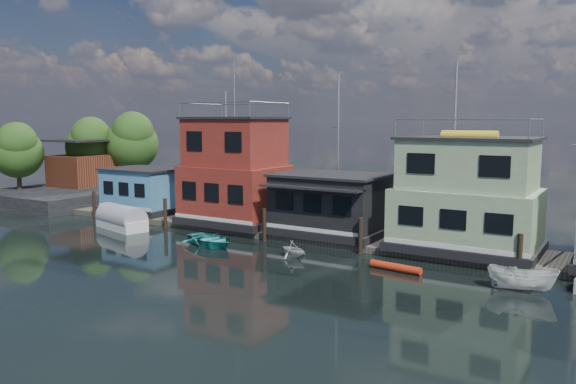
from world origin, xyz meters
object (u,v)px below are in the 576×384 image
Objects in this scene: dinghy_white at (293,249)px; tarp_runabout at (121,219)px; houseboat_dark at (330,204)px; motorboat at (522,278)px; houseboat_green at (467,197)px; red_kayak at (396,267)px; houseboat_red at (235,173)px; houseboat_blue at (145,190)px; dinghy_teal at (210,239)px.

tarp_runabout is at bearing 102.45° from dinghy_white.
motorboat is (13.12, -5.63, -1.80)m from houseboat_dark.
houseboat_green reaches higher than red_kayak.
houseboat_green reaches higher than dinghy_white.
motorboat is (21.12, -5.65, -3.49)m from houseboat_red.
houseboat_blue is at bearing 76.34° from motorboat.
dinghy_white reaches higher than red_kayak.
houseboat_blue is 17.50m from houseboat_dark.
houseboat_red is 16.20m from red_kayak.
dinghy_teal is at bearing -171.06° from red_kayak.
red_kayak is (6.76, -5.41, -2.20)m from houseboat_dark.
houseboat_dark is 1.86× the size of dinghy_teal.
houseboat_blue reaches higher than red_kayak.
motorboat reaches higher than dinghy_white.
tarp_runabout is (-23.84, -4.96, -2.84)m from houseboat_green.
red_kayak is at bearing -72.81° from dinghy_white.
houseboat_dark is 1.47× the size of tarp_runabout.
houseboat_blue is 1.27× the size of tarp_runabout.
dinghy_white reaches higher than dinghy_teal.
red_kayak is 1.54× the size of dinghy_white.
houseboat_red reaches higher than motorboat.
houseboat_red is at bearing 50.32° from tarp_runabout.
tarp_runabout is at bearing -168.24° from houseboat_green.
tarp_runabout is (-6.84, -4.96, -3.39)m from houseboat_red.
red_kayak is 12.39m from dinghy_teal.
houseboat_red reaches higher than dinghy_teal.
houseboat_dark reaches higher than dinghy_teal.
motorboat is at bearing -53.86° from houseboat_green.
houseboat_green reaches higher than motorboat.
houseboat_red reaches higher than red_kayak.
dinghy_white is at bearing -146.39° from houseboat_green.
motorboat is 1.68× the size of dinghy_white.
houseboat_blue is 1.61× the size of dinghy_teal.
houseboat_red is at bearing 0.00° from houseboat_blue.
motorboat is at bearing -10.45° from houseboat_blue.
houseboat_green is at bearing 0.00° from houseboat_blue.
houseboat_blue is at bearing -180.00° from houseboat_green.
houseboat_green is at bearing -52.11° from dinghy_teal.
tarp_runabout reaches higher than red_kayak.
houseboat_blue is 26.53m from houseboat_green.
dinghy_teal is (-5.62, -5.86, -2.01)m from houseboat_dark.
dinghy_teal reaches higher than red_kayak.
tarp_runabout is 27.97m from motorboat.
houseboat_dark is 5.98m from dinghy_white.
houseboat_blue reaches higher than dinghy_teal.
red_kayak is at bearing -12.62° from houseboat_blue.
houseboat_green is at bearing -41.33° from dinghy_white.
dinghy_teal is at bearing -67.98° from houseboat_red.
houseboat_green is (26.50, 0.00, 1.34)m from houseboat_blue.
houseboat_red is 22.14m from motorboat.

